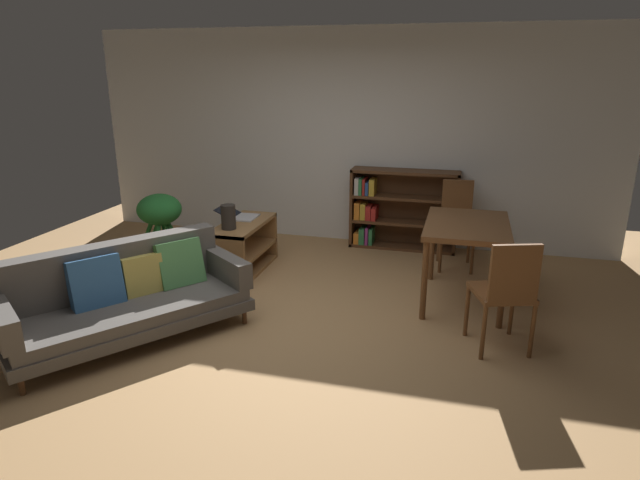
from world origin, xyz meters
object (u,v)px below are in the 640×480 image
at_px(fabric_couch, 126,295).
at_px(bookshelf, 396,209).
at_px(potted_floor_plant, 160,217).
at_px(dining_chair_far, 457,220).
at_px(desk_speaker, 228,217).
at_px(open_laptop, 239,215).
at_px(dining_chair_near, 506,290).
at_px(dining_table, 467,233).
at_px(media_console, 244,247).

xyz_separation_m(fabric_couch, bookshelf, (1.89, 3.04, 0.13)).
xyz_separation_m(potted_floor_plant, dining_chair_far, (3.29, 0.85, -0.02)).
xyz_separation_m(desk_speaker, dining_chair_far, (2.34, 1.05, -0.14)).
distance_m(open_laptop, potted_floor_plant, 0.91).
bearing_deg(dining_chair_near, fabric_couch, -170.19).
height_order(dining_chair_near, dining_chair_far, dining_chair_far).
relative_size(desk_speaker, potted_floor_plant, 0.31).
height_order(fabric_couch, bookshelf, bookshelf).
bearing_deg(open_laptop, fabric_couch, -96.88).
distance_m(dining_chair_near, bookshelf, 2.77).
bearing_deg(dining_chair_far, dining_chair_near, -77.55).
relative_size(dining_table, dining_chair_far, 1.13).
height_order(desk_speaker, bookshelf, bookshelf).
bearing_deg(fabric_couch, media_console, 78.46).
relative_size(desk_speaker, dining_chair_far, 0.27).
xyz_separation_m(open_laptop, potted_floor_plant, (-0.87, -0.25, -0.02)).
height_order(fabric_couch, desk_speaker, desk_speaker).
bearing_deg(media_console, open_laptop, 123.43).
distance_m(fabric_couch, potted_floor_plant, 1.79).
bearing_deg(media_console, fabric_couch, -101.54).
xyz_separation_m(open_laptop, dining_chair_near, (2.85, -1.38, -0.05)).
relative_size(open_laptop, potted_floor_plant, 0.54).
bearing_deg(potted_floor_plant, bookshelf, 28.61).
distance_m(desk_speaker, dining_chair_far, 2.57).
relative_size(dining_chair_far, bookshelf, 0.74).
relative_size(media_console, dining_table, 0.92).
relative_size(potted_floor_plant, dining_table, 0.75).
relative_size(open_laptop, dining_chair_near, 0.48).
relative_size(media_console, dining_chair_far, 1.04).
bearing_deg(bookshelf, open_laptop, -145.83).
bearing_deg(media_console, dining_table, -5.82).
xyz_separation_m(fabric_couch, potted_floor_plant, (-0.64, 1.66, 0.21)).
height_order(potted_floor_plant, dining_table, potted_floor_plant).
height_order(dining_chair_near, bookshelf, bookshelf).
distance_m(dining_table, dining_chair_far, 1.05).
distance_m(media_console, potted_floor_plant, 1.04).
height_order(fabric_couch, media_console, fabric_couch).
distance_m(potted_floor_plant, dining_table, 3.41).
bearing_deg(desk_speaker, fabric_couch, -101.86).
distance_m(fabric_couch, dining_table, 3.15).
bearing_deg(open_laptop, desk_speaker, -80.56).
bearing_deg(dining_chair_far, open_laptop, -166.11).
xyz_separation_m(desk_speaker, bookshelf, (1.59, 1.58, -0.20)).
distance_m(desk_speaker, dining_table, 2.45).
bearing_deg(dining_table, bookshelf, 119.15).
distance_m(dining_table, dining_chair_near, 1.01).
distance_m(fabric_couch, dining_chair_near, 3.13).
distance_m(desk_speaker, potted_floor_plant, 0.98).
bearing_deg(open_laptop, dining_chair_near, -25.75).
distance_m(media_console, dining_chair_near, 2.99).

